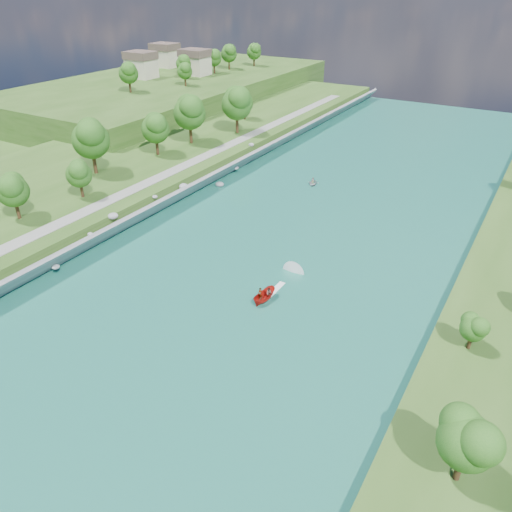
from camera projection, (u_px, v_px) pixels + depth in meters
The scene contains 11 objects.
ground at pixel (210, 309), 67.66m from camera, with size 260.00×260.00×0.00m, color #2D5119.
river_water at pixel (280, 248), 82.59m from camera, with size 55.00×240.00×0.10m, color #196052.
berm_west at pixel (69, 182), 104.04m from camera, with size 45.00×240.00×3.50m, color #2D5119.
ridge_west at pixel (174, 90), 173.25m from camera, with size 60.00×120.00×9.00m, color #2D5119.
riprap_bank at pixel (157, 207), 92.84m from camera, with size 5.01×236.00×4.35m.
riverside_path at pixel (131, 190), 95.36m from camera, with size 3.00×200.00×0.10m, color gray.
ridge_houses at pixel (167, 60), 175.40m from camera, with size 29.50×29.50×8.40m.
trees_west at pixel (60, 164), 90.73m from camera, with size 17.02×149.29×13.98m.
trees_ridge at pixel (203, 61), 169.23m from camera, with size 13.66×66.57×10.29m.
motorboat at pixel (269, 292), 69.85m from camera, with size 3.60×19.04×2.15m.
raft at pixel (313, 183), 107.31m from camera, with size 3.09×3.75×1.53m.
Camera 1 is at (33.77, -44.32, 39.56)m, focal length 35.00 mm.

